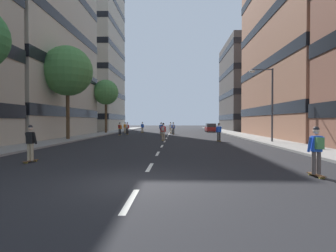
{
  "coord_description": "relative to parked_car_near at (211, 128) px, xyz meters",
  "views": [
    {
      "loc": [
        1.14,
        -8.85,
        1.97
      ],
      "look_at": [
        0.0,
        28.5,
        1.3
      ],
      "focal_mm": 30.05,
      "sensor_mm": 36.0,
      "label": 1
    }
  ],
  "objects": [
    {
      "name": "skater_10",
      "position": [
        -7.48,
        -22.33,
        0.32
      ],
      "size": [
        0.55,
        0.92,
        1.78
      ],
      "color": "brown",
      "rests_on": "ground_plane"
    },
    {
      "name": "skater_6",
      "position": [
        -1.24,
        -40.59,
        0.32
      ],
      "size": [
        0.55,
        0.91,
        1.78
      ],
      "color": "brown",
      "rests_on": "ground_plane"
    },
    {
      "name": "skater_0",
      "position": [
        -13.3,
        -9.97,
        0.32
      ],
      "size": [
        0.56,
        0.92,
        1.78
      ],
      "color": "brown",
      "rests_on": "ground_plane"
    },
    {
      "name": "sidewalk_left",
      "position": [
        -17.24,
        -9.21,
        -0.63
      ],
      "size": [
        2.97,
        79.38,
        0.14
      ],
      "primitive_type": "cube",
      "color": "gray",
      "rests_on": "ground_plane"
    },
    {
      "name": "lane_markings",
      "position": [
        -7.28,
        -11.18,
        -0.7
      ],
      "size": [
        0.16,
        67.2,
        0.01
      ],
      "color": "silver",
      "rests_on": "ground_plane"
    },
    {
      "name": "streetlamp_right",
      "position": [
        2.02,
        -25.25,
        3.44
      ],
      "size": [
        2.13,
        0.3,
        6.5
      ],
      "color": "#3F3F44",
      "rests_on": "sidewalk_right"
    },
    {
      "name": "building_right_far",
      "position": [
        10.53,
        9.26,
        8.57
      ],
      "size": [
        12.85,
        17.41,
        18.35
      ],
      "color": "#4C4744",
      "rests_on": "ground_plane"
    },
    {
      "name": "building_left_mid",
      "position": [
        -25.09,
        -16.67,
        11.9
      ],
      "size": [
        12.85,
        20.6,
        25.02
      ],
      "color": "#BCB29E",
      "rests_on": "ground_plane"
    },
    {
      "name": "building_right_mid",
      "position": [
        10.53,
        -16.67,
        10.03
      ],
      "size": [
        12.85,
        22.4,
        21.27
      ],
      "color": "#9E6B51",
      "rests_on": "ground_plane"
    },
    {
      "name": "skater_5",
      "position": [
        -6.62,
        -9.49,
        0.32
      ],
      "size": [
        0.56,
        0.92,
        1.78
      ],
      "color": "brown",
      "rests_on": "ground_plane"
    },
    {
      "name": "skater_2",
      "position": [
        -14.5,
        -5.16,
        0.29
      ],
      "size": [
        0.54,
        0.9,
        1.78
      ],
      "color": "brown",
      "rests_on": "ground_plane"
    },
    {
      "name": "skater_3",
      "position": [
        -7.08,
        -5.92,
        0.29
      ],
      "size": [
        0.56,
        0.92,
        1.78
      ],
      "color": "brown",
      "rests_on": "ground_plane"
    },
    {
      "name": "skater_4",
      "position": [
        -8.29,
        -11.4,
        0.32
      ],
      "size": [
        0.54,
        0.91,
        1.78
      ],
      "color": "brown",
      "rests_on": "ground_plane"
    },
    {
      "name": "parked_car_near",
      "position": [
        0.0,
        0.0,
        0.0
      ],
      "size": [
        1.82,
        4.4,
        1.52
      ],
      "color": "maroon",
      "rests_on": "ground_plane"
    },
    {
      "name": "skater_9",
      "position": [
        -2.08,
        -23.48,
        0.29
      ],
      "size": [
        0.56,
        0.92,
        1.78
      ],
      "color": "brown",
      "rests_on": "ground_plane"
    },
    {
      "name": "skater_8",
      "position": [
        -13.98,
        -12.02,
        0.32
      ],
      "size": [
        0.56,
        0.92,
        1.78
      ],
      "color": "brown",
      "rests_on": "ground_plane"
    },
    {
      "name": "skater_7",
      "position": [
        -13.06,
        -37.47,
        0.29
      ],
      "size": [
        0.56,
        0.92,
        1.78
      ],
      "color": "brown",
      "rests_on": "ground_plane"
    },
    {
      "name": "skater_1",
      "position": [
        -11.85,
        -3.79,
        0.29
      ],
      "size": [
        0.57,
        0.92,
        1.78
      ],
      "color": "brown",
      "rests_on": "ground_plane"
    },
    {
      "name": "street_tree_far",
      "position": [
        -17.24,
        -22.2,
        6.34
      ],
      "size": [
        5.05,
        5.05,
        9.45
      ],
      "color": "#4C3823",
      "rests_on": "sidewalk_left"
    },
    {
      "name": "street_tree_mid",
      "position": [
        -17.24,
        -6.73,
        5.75
      ],
      "size": [
        3.9,
        3.9,
        8.3
      ],
      "color": "#4C3823",
      "rests_on": "sidewalk_left"
    },
    {
      "name": "building_left_far",
      "position": [
        -25.09,
        9.26,
        18.21
      ],
      "size": [
        12.85,
        16.61,
        37.63
      ],
      "color": "#BCB29E",
      "rests_on": "ground_plane"
    },
    {
      "name": "sidewalk_right",
      "position": [
        2.68,
        -9.21,
        -0.63
      ],
      "size": [
        2.97,
        79.38,
        0.14
      ],
      "primitive_type": "cube",
      "color": "gray",
      "rests_on": "ground_plane"
    },
    {
      "name": "ground_plane",
      "position": [
        -7.28,
        -12.82,
        -0.7
      ],
      "size": [
        173.18,
        173.18,
        0.0
      ],
      "primitive_type": "plane",
      "color": "black"
    }
  ]
}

